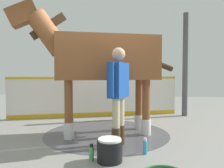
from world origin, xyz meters
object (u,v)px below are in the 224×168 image
horse (101,60)px  bottle_spray (91,153)px  handler (118,89)px  wash_bucket (110,150)px  bottle_shampoo (145,147)px

horse → bottle_spray: bearing=76.6°
handler → wash_bucket: handler is taller
horse → handler: bearing=103.2°
horse → bottle_shampoo: horse is taller
bottle_shampoo → horse: bearing=129.3°
wash_bucket → bottle_shampoo: bearing=34.8°
wash_bucket → bottle_shampoo: 0.63m
wash_bucket → bottle_spray: wash_bucket is taller
handler → bottle_spray: 1.18m
handler → bottle_shampoo: (0.45, -0.36, -0.88)m
wash_bucket → handler: bearing=85.2°
handler → bottle_shampoo: bearing=-21.5°
horse → wash_bucket: bearing=86.9°
bottle_shampoo → handler: bearing=141.9°
horse → bottle_shampoo: size_ratio=13.09×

